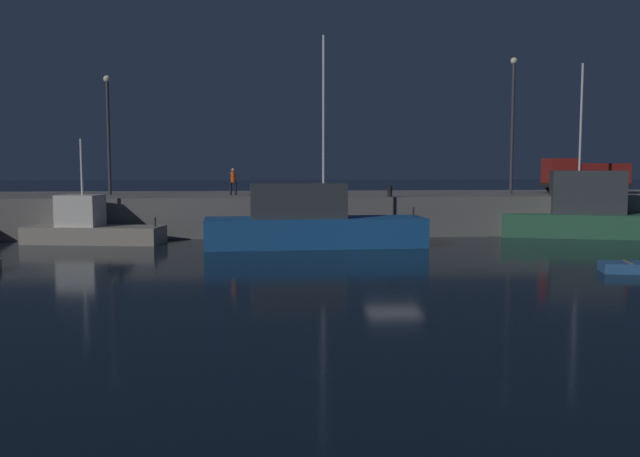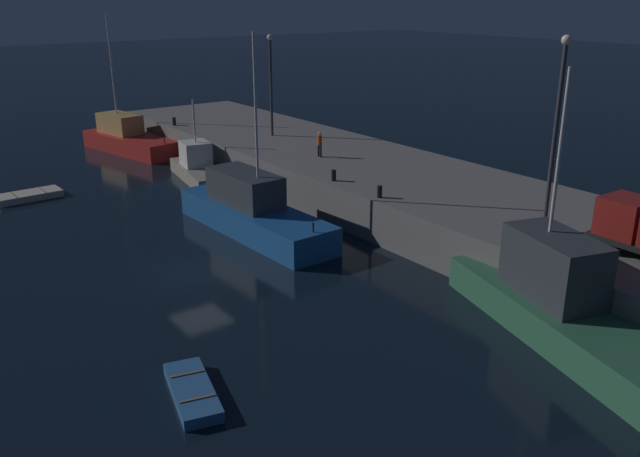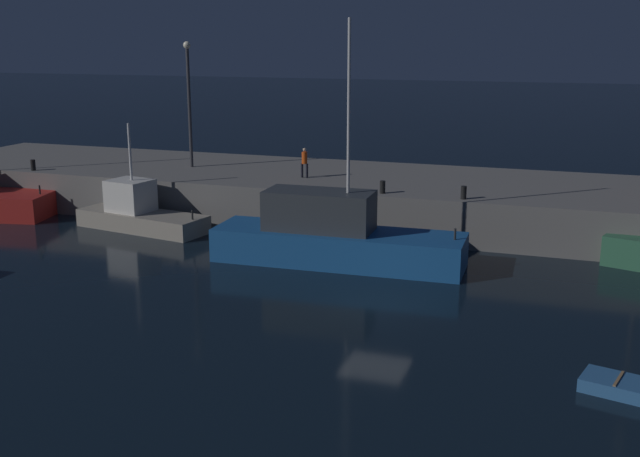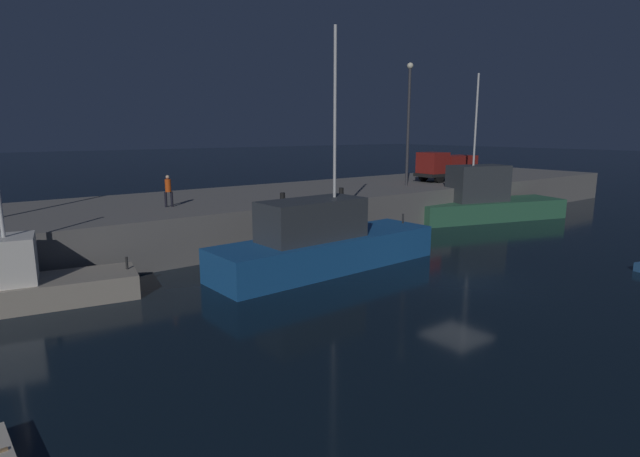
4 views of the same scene
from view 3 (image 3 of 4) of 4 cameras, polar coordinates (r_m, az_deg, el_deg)
The scene contains 9 objects.
ground_plane at distance 29.50m, azimuth 4.23°, elevation -5.88°, with size 320.00×320.00×0.00m, color black.
pier_quay at distance 42.94m, azimuth 9.34°, elevation 1.97°, with size 65.61×10.61×2.38m.
fishing_boat_blue at distance 34.76m, azimuth 0.99°, elevation -0.65°, with size 11.56×3.51×10.88m.
fishing_boat_orange at distance 42.18m, azimuth -13.38°, elevation 1.12°, with size 7.72×3.60×5.68m.
lamp_post_west at distance 46.96m, azimuth -9.77°, elevation 9.87°, with size 0.44×0.44×7.47m.
dockworker at distance 42.97m, azimuth -1.17°, elevation 5.08°, with size 0.44×0.35×1.68m.
bollard_west at distance 38.79m, azimuth 4.70°, elevation 3.10°, with size 0.28×0.28×0.65m, color black.
bollard_central at distance 48.54m, azimuth -20.65°, elevation 4.46°, with size 0.28×0.28×0.65m, color black.
bollard_east at distance 37.93m, azimuth 10.68°, elevation 2.65°, with size 0.28×0.28×0.65m, color black.
Camera 3 is at (7.05, -26.82, 10.04)m, focal length 42.83 mm.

